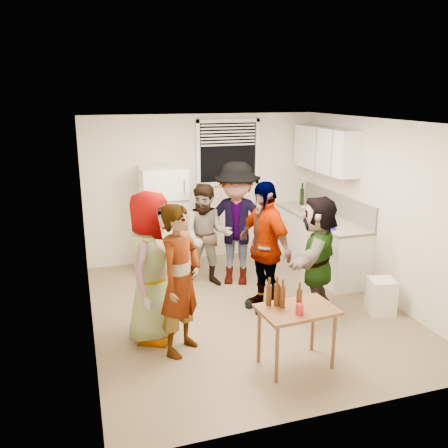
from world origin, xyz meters
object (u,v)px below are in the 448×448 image
object	(u,v)px
guest_stripe	(182,350)
guest_back_left	(207,285)
guest_orange	(315,310)
guest_back_right	(236,282)
guest_grey	(154,337)
wine_bottle	(302,205)
serving_table	(295,365)
kettle	(312,213)
beer_bottle_counter	(329,223)
guest_black	(262,308)
refrigerator	(164,219)
trash_bin	(381,295)
blue_cup	(332,230)
red_cup	(299,314)
beer_bottle_table	(277,305)

from	to	relation	value
guest_stripe	guest_back_left	distance (m)	1.92
guest_orange	guest_back_right	bearing A→B (deg)	-112.66
guest_grey	guest_back_left	distance (m)	1.71
wine_bottle	guest_orange	size ratio (longest dim) A/B	0.18
wine_bottle	guest_back_left	distance (m)	2.41
serving_table	guest_back_left	bearing A→B (deg)	97.33
kettle	serving_table	distance (m)	3.35
guest_stripe	guest_back_right	distance (m)	2.11
beer_bottle_counter	serving_table	xyz separation A→B (m)	(-1.56, -2.12, -0.90)
guest_black	guest_back_left	bearing A→B (deg)	-168.00
refrigerator	guest_stripe	bearing A→B (deg)	-96.49
refrigerator	trash_bin	xyz separation A→B (m)	(2.43, -2.50, -0.60)
refrigerator	wine_bottle	world-z (taller)	refrigerator
wine_bottle	guest_back_left	bearing A→B (deg)	-154.75
beer_bottle_counter	guest_stripe	size ratio (longest dim) A/B	0.14
kettle	guest_orange	xyz separation A→B (m)	(-0.77, -1.67, -0.90)
blue_cup	guest_black	xyz separation A→B (m)	(-1.23, -0.38, -0.90)
red_cup	beer_bottle_table	bearing A→B (deg)	119.83
serving_table	guest_back_left	distance (m)	2.44
guest_back_right	guest_orange	world-z (taller)	guest_back_right
blue_cup	guest_grey	size ratio (longest dim) A/B	0.07
red_cup	guest_back_left	distance (m)	2.65
guest_grey	guest_back_right	xyz separation A→B (m)	(1.49, 1.32, 0.00)
wine_bottle	red_cup	bearing A→B (deg)	-116.47
guest_stripe	guest_black	distance (m)	1.49
serving_table	guest_black	distance (m)	1.43
guest_grey	guest_back_right	world-z (taller)	guest_back_right
guest_black	guest_stripe	bearing A→B (deg)	-74.39
blue_cup	beer_bottle_table	world-z (taller)	blue_cup
blue_cup	guest_orange	size ratio (longest dim) A/B	0.08
guest_orange	trash_bin	bearing A→B (deg)	106.43
wine_bottle	serving_table	bearing A→B (deg)	-116.82
refrigerator	guest_orange	bearing A→B (deg)	-53.24
beer_bottle_counter	guest_back_left	bearing A→B (deg)	170.62
red_cup	guest_back_right	bearing A→B (deg)	86.11
beer_bottle_table	guest_black	size ratio (longest dim) A/B	0.14
beer_bottle_counter	beer_bottle_table	distance (m)	2.65
guest_black	kettle	bearing A→B (deg)	119.57
blue_cup	guest_grey	distance (m)	3.01
beer_bottle_counter	guest_back_right	xyz separation A→B (m)	(-1.42, 0.27, -0.90)
guest_stripe	guest_orange	xyz separation A→B (m)	(1.93, 0.46, 0.00)
beer_bottle_counter	guest_grey	world-z (taller)	beer_bottle_counter
red_cup	guest_back_left	bearing A→B (deg)	96.15
kettle	guest_stripe	xyz separation A→B (m)	(-2.70, -2.13, -0.90)
blue_cup	guest_back_left	bearing A→B (deg)	160.24
refrigerator	guest_orange	distance (m)	2.85
guest_orange	beer_bottle_counter	bearing A→B (deg)	-178.15
kettle	guest_back_left	distance (m)	2.15
guest_black	guest_orange	world-z (taller)	guest_orange
guest_back_right	guest_black	world-z (taller)	guest_back_right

